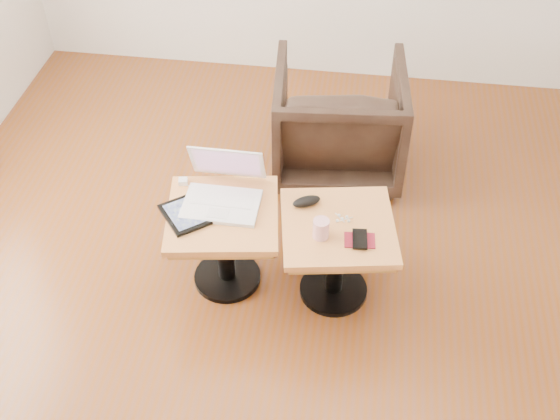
# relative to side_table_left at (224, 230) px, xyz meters

# --- Properties ---
(room_shell) EXTENTS (4.52, 4.52, 2.71)m
(room_shell) POSITION_rel_side_table_left_xyz_m (0.47, -0.15, 0.99)
(room_shell) COLOR brown
(room_shell) RESTS_ON ground
(side_table_left) EXTENTS (0.61, 0.61, 0.48)m
(side_table_left) POSITION_rel_side_table_left_xyz_m (0.00, 0.00, 0.00)
(side_table_left) COLOR black
(side_table_left) RESTS_ON ground
(side_table_right) EXTENTS (0.62, 0.62, 0.48)m
(side_table_right) POSITION_rel_side_table_left_xyz_m (0.56, -0.01, 0.00)
(side_table_right) COLOR black
(side_table_right) RESTS_ON ground
(laptop) EXTENTS (0.37, 0.36, 0.25)m
(laptop) POSITION_rel_side_table_left_xyz_m (-0.01, 0.10, 0.17)
(laptop) COLOR white
(laptop) RESTS_ON side_table_left
(tablet) EXTENTS (0.30, 0.31, 0.02)m
(tablet) POSITION_rel_side_table_left_xyz_m (-0.17, -0.05, 0.13)
(tablet) COLOR black
(tablet) RESTS_ON side_table_left
(charging_adapter) EXTENTS (0.05, 0.05, 0.03)m
(charging_adapter) POSITION_rel_side_table_left_xyz_m (-0.24, 0.18, 0.13)
(charging_adapter) COLOR white
(charging_adapter) RESTS_ON side_table_left
(glasses_case) EXTENTS (0.16, 0.12, 0.04)m
(glasses_case) POSITION_rel_side_table_left_xyz_m (0.40, 0.11, 0.14)
(glasses_case) COLOR black
(glasses_case) RESTS_ON side_table_right
(striped_cup) EXTENTS (0.09, 0.09, 0.10)m
(striped_cup) POSITION_rel_side_table_left_xyz_m (0.49, -0.10, 0.17)
(striped_cup) COLOR #DA5A6F
(striped_cup) RESTS_ON side_table_right
(earbuds_tangle) EXTENTS (0.08, 0.05, 0.02)m
(earbuds_tangle) POSITION_rel_side_table_left_xyz_m (0.58, 0.03, 0.13)
(earbuds_tangle) COLOR white
(earbuds_tangle) RESTS_ON side_table_right
(phone_on_sleeve) EXTENTS (0.15, 0.13, 0.02)m
(phone_on_sleeve) POSITION_rel_side_table_left_xyz_m (0.67, -0.10, 0.13)
(phone_on_sleeve) COLOR maroon
(phone_on_sleeve) RESTS_ON side_table_right
(armchair) EXTENTS (0.81, 0.83, 0.70)m
(armchair) POSITION_rel_side_table_left_xyz_m (0.49, 1.01, -0.01)
(armchair) COLOR #32241B
(armchair) RESTS_ON ground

